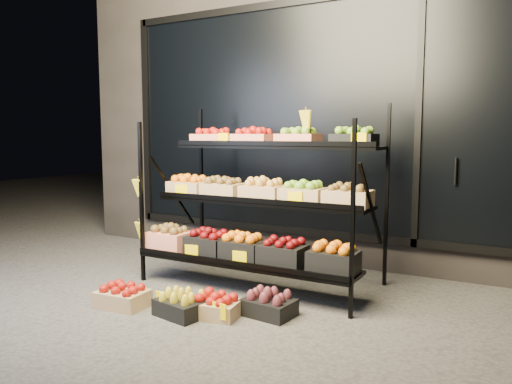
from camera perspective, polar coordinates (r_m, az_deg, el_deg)
The scene contains 9 objects.
ground at distance 4.22m, azimuth -3.73°, elevation -12.56°, with size 24.00×24.00×0.00m, color #514F4C.
building at distance 6.33m, azimuth 9.15°, elevation 9.77°, with size 6.00×2.08×3.50m.
display_rack at distance 4.55m, azimuth 0.17°, elevation -0.95°, with size 2.18×1.02×1.72m.
tag_floor_a at distance 4.07m, azimuth -10.60°, elevation -12.50°, with size 0.13×0.01×0.12m, color #FCD800.
tag_floor_b at distance 3.77m, azimuth -4.21°, elevation -13.97°, with size 0.13×0.01×0.12m, color #FCD800.
floor_crate_left at distance 4.24m, azimuth -15.01°, elevation -11.37°, with size 0.40×0.31×0.20m.
floor_crate_midleft at distance 3.95m, azimuth -8.55°, elevation -12.59°, with size 0.42×0.34×0.19m.
floor_crate_midright at distance 3.90m, azimuth -4.69°, elevation -12.82°, with size 0.39×0.31×0.19m.
floor_crate_right at distance 3.91m, azimuth 1.49°, elevation -12.69°, with size 0.40×0.32×0.19m.
Camera 1 is at (2.17, -3.35, 1.38)m, focal length 35.00 mm.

